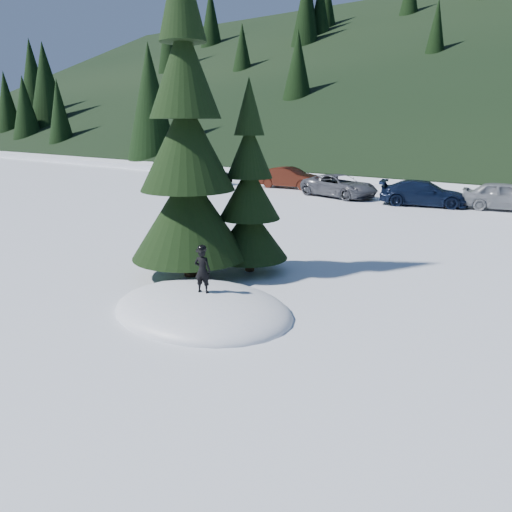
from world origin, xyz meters
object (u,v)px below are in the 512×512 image
Objects in this scene: child_skier at (203,270)px; car_4 at (507,196)px; car_0 at (205,173)px; car_2 at (339,186)px; spruce_short at (249,199)px; spruce_tall at (187,156)px; car_3 at (424,193)px; car_1 at (290,178)px.

child_skier is 19.18m from car_4.
car_2 is (10.88, -0.15, -0.10)m from car_0.
child_skier is at bearing -68.62° from spruce_short.
spruce_tall is 8.37× the size of child_skier.
car_3 is at bearing -105.63° from child_skier.
child_skier is 0.22× the size of car_2.
spruce_tall reaches higher than car_0.
car_0 is 1.07× the size of car_4.
car_0 is (-15.24, 16.37, -2.57)m from spruce_tall.
spruce_tall is 2.07× the size of car_1.
spruce_short is at bearing 164.94° from car_3.
car_1 is 1.01× the size of car_4.
car_1 is 9.69m from car_3.
spruce_short reaches higher than car_4.
car_0 is (-16.24, 14.97, -1.35)m from spruce_short.
spruce_short reaches higher than child_skier.
car_0 is (-17.50, 18.19, -0.24)m from child_skier.
car_0 is 15.87m from car_3.
child_skier reaches higher than car_2.
car_4 is (13.26, -0.53, 0.01)m from car_1.
car_1 is at bearing -70.93° from car_0.
car_3 is (9.55, -1.62, -0.04)m from car_1.
car_1 is (-8.93, 17.78, -2.64)m from spruce_tall.
car_1 reaches higher than car_2.
spruce_tall is 20.07m from car_1.
car_4 is (8.69, 1.03, 0.05)m from car_2.
child_skier is at bearing 163.38° from car_4.
child_skier is 19.22m from car_2.
car_2 is (4.56, -1.55, -0.04)m from car_1.
car_1 is (-9.93, 16.38, -1.42)m from spruce_short.
child_skier reaches higher than car_1.
car_4 is (3.70, 1.09, 0.05)m from car_3.
car_3 is (15.87, -0.21, -0.11)m from car_0.
car_2 is 8.75m from car_4.
car_1 is at bearing 116.66° from spruce_tall.
car_2 is 4.99m from car_3.
spruce_tall is at bearing -125.54° from spruce_short.
spruce_short is 16.26m from car_4.
spruce_short is at bearing -157.70° from car_1.
car_4 reaches higher than car_2.
car_0 is 6.47m from car_1.
car_3 is (-0.37, 14.76, -1.46)m from spruce_short.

